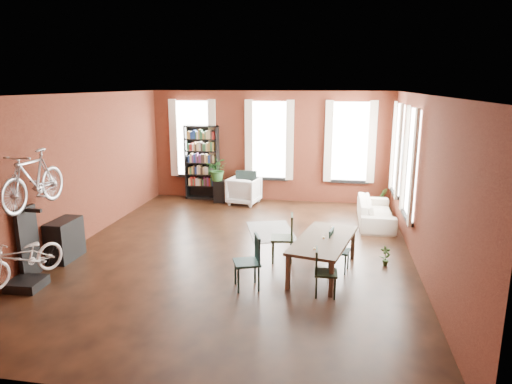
% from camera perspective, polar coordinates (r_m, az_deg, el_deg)
% --- Properties ---
extents(room, '(9.00, 9.04, 3.22)m').
position_cam_1_polar(room, '(9.48, -0.19, 5.78)').
color(room, black).
rests_on(room, ground).
extents(dining_table, '(1.29, 2.09, 0.66)m').
position_cam_1_polar(dining_table, '(8.49, 8.38, -7.89)').
color(dining_table, brown).
rests_on(dining_table, ground).
extents(dining_chair_a, '(0.55, 0.55, 0.92)m').
position_cam_1_polar(dining_chair_a, '(7.77, -1.15, -8.78)').
color(dining_chair_a, '#193838').
rests_on(dining_chair_a, ground).
extents(dining_chair_b, '(0.47, 0.47, 0.93)m').
position_cam_1_polar(dining_chair_b, '(8.93, 3.28, -5.76)').
color(dining_chair_b, '#202E1B').
rests_on(dining_chair_b, ground).
extents(dining_chair_c, '(0.38, 0.38, 0.79)m').
position_cam_1_polar(dining_chair_c, '(7.62, 8.72, -9.93)').
color(dining_chair_c, black).
rests_on(dining_chair_c, ground).
extents(dining_chair_d, '(0.43, 0.43, 0.79)m').
position_cam_1_polar(dining_chair_d, '(8.61, 10.35, -7.21)').
color(dining_chair_d, '#193734').
rests_on(dining_chair_d, ground).
extents(bookshelf, '(1.00, 0.32, 2.20)m').
position_cam_1_polar(bookshelf, '(13.70, -6.75, 3.67)').
color(bookshelf, black).
rests_on(bookshelf, ground).
extents(white_armchair, '(0.96, 0.92, 0.86)m').
position_cam_1_polar(white_armchair, '(13.14, -1.51, 0.35)').
color(white_armchair, silver).
rests_on(white_armchair, ground).
extents(cream_sofa, '(0.61, 2.08, 0.81)m').
position_cam_1_polar(cream_sofa, '(11.67, 14.76, -1.88)').
color(cream_sofa, beige).
rests_on(cream_sofa, ground).
extents(striped_rug, '(1.42, 1.82, 0.01)m').
position_cam_1_polar(striped_rug, '(10.78, 1.88, -4.93)').
color(striped_rug, black).
rests_on(striped_rug, ground).
extents(bike_trainer, '(0.57, 0.57, 0.16)m').
position_cam_1_polar(bike_trainer, '(8.81, -26.73, -10.22)').
color(bike_trainer, black).
rests_on(bike_trainer, ground).
extents(bike_wall_rack, '(0.16, 0.60, 1.30)m').
position_cam_1_polar(bike_wall_rack, '(9.08, -26.60, -5.67)').
color(bike_wall_rack, black).
rests_on(bike_wall_rack, ground).
extents(console_table, '(0.40, 0.80, 0.80)m').
position_cam_1_polar(console_table, '(9.78, -22.78, -5.51)').
color(console_table, black).
rests_on(console_table, ground).
extents(plant_stand, '(0.33, 0.33, 0.64)m').
position_cam_1_polar(plant_stand, '(13.40, -4.55, 0.09)').
color(plant_stand, black).
rests_on(plant_stand, ground).
extents(plant_by_sofa, '(0.52, 0.68, 0.27)m').
position_cam_1_polar(plant_by_sofa, '(13.11, 15.37, -1.48)').
color(plant_by_sofa, '#355B24').
rests_on(plant_by_sofa, ground).
extents(plant_small, '(0.33, 0.43, 0.14)m').
position_cam_1_polar(plant_small, '(9.15, 15.82, -8.43)').
color(plant_small, '#2D5321').
rests_on(plant_small, ground).
extents(bicycle_floor, '(0.76, 0.92, 1.50)m').
position_cam_1_polar(bicycle_floor, '(8.53, -27.33, -5.11)').
color(bicycle_floor, silver).
rests_on(bicycle_floor, bike_trainer).
extents(bicycle_hung, '(0.47, 1.00, 1.66)m').
position_cam_1_polar(bicycle_hung, '(8.59, -26.28, 3.57)').
color(bicycle_hung, '#A5A8AD').
rests_on(bicycle_hung, bike_wall_rack).
extents(plant_on_stand, '(0.63, 0.70, 0.54)m').
position_cam_1_polar(plant_on_stand, '(13.26, -4.78, 2.54)').
color(plant_on_stand, '#285E25').
rests_on(plant_on_stand, plant_stand).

